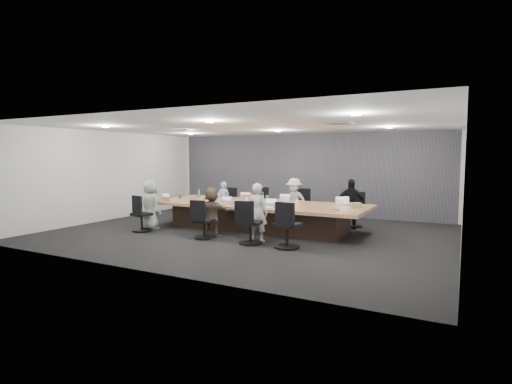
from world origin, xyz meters
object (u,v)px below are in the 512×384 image
at_px(chair_1, 262,206).
at_px(bottle_green_right, 267,200).
at_px(chair_6, 251,226).
at_px(chair_0, 229,206).
at_px(person_2, 294,201).
at_px(stapler, 263,204).
at_px(snack_packet, 336,209).
at_px(canvas_bag, 356,205).
at_px(laptop_0, 214,197).
at_px(chair_3, 353,213).
at_px(person_3, 351,204).
at_px(mug_brown, 180,197).
at_px(chair_7, 287,229).
at_px(laptop_3, 345,204).
at_px(person_0, 223,200).
at_px(laptop_2, 287,201).
at_px(chair_5, 204,224).
at_px(person_1, 257,201).
at_px(laptop_1, 249,199).
at_px(person_6, 258,212).
at_px(person_5, 212,212).
at_px(laptop_5, 224,204).
at_px(bottle_green_left, 199,193).
at_px(laptop_6, 268,207).
at_px(laptop_4, 164,201).
at_px(person_4, 150,205).
at_px(conference_table, 258,215).
at_px(chair_2, 298,208).

bearing_deg(chair_1, bottle_green_right, 138.78).
bearing_deg(chair_6, chair_0, 115.69).
distance_m(person_2, bottle_green_right, 1.79).
relative_size(stapler, snack_packet, 0.93).
distance_m(chair_6, canvas_bag, 2.73).
relative_size(chair_6, laptop_0, 2.78).
bearing_deg(chair_6, chair_3, 53.49).
xyz_separation_m(person_2, person_3, (1.69, 0.00, 0.01)).
distance_m(person_2, mug_brown, 3.47).
distance_m(chair_7, laptop_3, 2.59).
bearing_deg(person_0, stapler, -36.83).
bearing_deg(chair_3, canvas_bag, 89.35).
relative_size(chair_3, laptop_2, 2.42).
relative_size(chair_5, person_1, 0.60).
relative_size(person_0, snack_packet, 7.51).
distance_m(laptop_1, person_2, 1.36).
relative_size(person_0, bottle_green_right, 4.38).
height_order(laptop_3, person_6, person_6).
xyz_separation_m(chair_0, snack_packet, (4.28, -2.13, 0.39)).
height_order(mug_brown, snack_packet, mug_brown).
xyz_separation_m(chair_5, chair_7, (2.20, 0.00, 0.06)).
relative_size(chair_3, person_6, 0.56).
bearing_deg(person_5, person_2, -121.04).
height_order(chair_1, chair_6, chair_1).
xyz_separation_m(laptop_5, bottle_green_left, (-1.70, 1.26, 0.12)).
bearing_deg(laptop_6, chair_5, -153.39).
bearing_deg(laptop_2, chair_3, -150.53).
bearing_deg(chair_5, bottle_green_right, 42.29).
height_order(person_1, laptop_4, person_1).
xyz_separation_m(person_5, bottle_green_left, (-1.70, 1.81, 0.25)).
relative_size(person_1, mug_brown, 10.72).
relative_size(person_0, mug_brown, 10.39).
bearing_deg(person_4, chair_6, -176.31).
height_order(mug_brown, canvas_bag, canvas_bag).
bearing_deg(stapler, laptop_5, -155.51).
distance_m(chair_1, chair_3, 2.93).
xyz_separation_m(person_5, bottle_green_right, (1.10, 0.92, 0.25)).
relative_size(chair_3, stapler, 5.26).
xyz_separation_m(chair_5, laptop_0, (-1.36, 2.50, 0.38)).
height_order(chair_5, person_3, person_3).
height_order(conference_table, chair_3, chair_3).
height_order(bottle_green_left, snack_packet, bottle_green_left).
xyz_separation_m(chair_7, person_0, (-3.57, 3.05, 0.16)).
distance_m(chair_2, mug_brown, 3.64).
height_order(person_3, laptop_5, person_3).
bearing_deg(person_3, person_2, 166.66).
height_order(person_3, snack_packet, person_3).
height_order(chair_5, stapler, stapler).
relative_size(chair_1, laptop_4, 2.59).
distance_m(laptop_0, person_2, 2.55).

